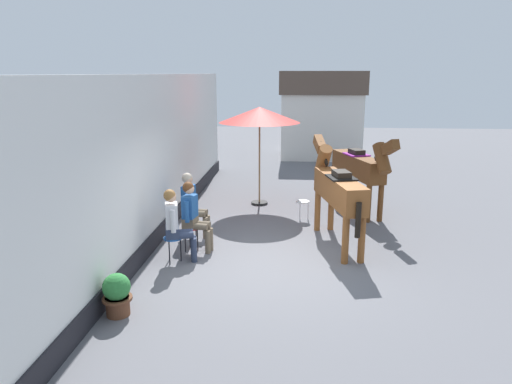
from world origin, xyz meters
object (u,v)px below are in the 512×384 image
at_px(seated_visitor_near, 175,222).
at_px(spare_stool_white, 303,203).
at_px(saddled_horse_far, 360,167).
at_px(seated_visitor_middle, 193,213).
at_px(flower_planter_near, 117,294).
at_px(seated_visitor_far, 192,201).
at_px(saddled_horse_near, 337,188).
at_px(cafe_parasol, 260,115).

xyz_separation_m(seated_visitor_near, spare_stool_white, (2.36, 2.84, -0.38)).
distance_m(seated_visitor_near, saddled_horse_far, 5.24).
relative_size(seated_visitor_near, saddled_horse_far, 0.48).
xyz_separation_m(seated_visitor_middle, flower_planter_near, (-0.55, -2.66, -0.44)).
xyz_separation_m(seated_visitor_far, saddled_horse_near, (3.03, -0.16, 0.38)).
distance_m(seated_visitor_near, saddled_horse_near, 3.30).
xyz_separation_m(saddled_horse_far, spare_stool_white, (-1.40, -0.78, -0.76)).
distance_m(flower_planter_near, spare_stool_white, 5.61).
relative_size(seated_visitor_far, saddled_horse_far, 0.48).
bearing_deg(seated_visitor_near, seated_visitor_middle, 71.43).
relative_size(seated_visitor_near, seated_visitor_middle, 1.00).
bearing_deg(seated_visitor_near, cafe_parasol, 73.60).
xyz_separation_m(seated_visitor_near, cafe_parasol, (1.22, 4.15, 1.59)).
bearing_deg(saddled_horse_far, seated_visitor_middle, -139.71).
distance_m(saddled_horse_far, cafe_parasol, 2.86).
bearing_deg(spare_stool_white, flower_planter_near, -119.00).
height_order(seated_visitor_far, cafe_parasol, cafe_parasol).
distance_m(saddled_horse_far, spare_stool_white, 1.78).
xyz_separation_m(saddled_horse_near, flower_planter_near, (-3.37, -3.34, -0.82)).
xyz_separation_m(saddled_horse_far, cafe_parasol, (-2.54, 0.53, 1.20)).
bearing_deg(flower_planter_near, saddled_horse_near, 44.72).
distance_m(seated_visitor_far, cafe_parasol, 3.38).
bearing_deg(saddled_horse_far, flower_planter_near, -125.94).
bearing_deg(cafe_parasol, seated_visitor_middle, -106.03).
bearing_deg(cafe_parasol, saddled_horse_far, -11.83).
distance_m(seated_visitor_near, spare_stool_white, 3.71).
bearing_deg(seated_visitor_far, saddled_horse_far, 30.07).
bearing_deg(seated_visitor_near, flower_planter_near, -99.75).
bearing_deg(saddled_horse_near, saddled_horse_far, 72.31).
distance_m(seated_visitor_near, flower_planter_near, 2.14).
height_order(saddled_horse_near, cafe_parasol, cafe_parasol).
distance_m(saddled_horse_near, spare_stool_white, 1.86).
xyz_separation_m(seated_visitor_far, cafe_parasol, (1.23, 2.72, 1.59)).
bearing_deg(seated_visitor_middle, saddled_horse_far, 40.29).
distance_m(seated_visitor_middle, cafe_parasol, 4.03).
xyz_separation_m(seated_visitor_near, seated_visitor_middle, (0.20, 0.59, 0.00)).
xyz_separation_m(seated_visitor_middle, saddled_horse_near, (2.82, 0.68, 0.38)).
height_order(saddled_horse_far, spare_stool_white, saddled_horse_far).
height_order(seated_visitor_middle, seated_visitor_far, same).
xyz_separation_m(saddled_horse_near, saddled_horse_far, (0.75, 2.34, 0.00)).
distance_m(saddled_horse_near, cafe_parasol, 3.60).
bearing_deg(flower_planter_near, seated_visitor_near, 80.25).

